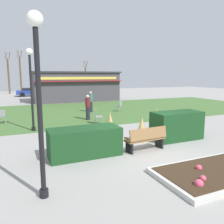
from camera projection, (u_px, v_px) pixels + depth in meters
name	position (u px, v px, depth m)	size (l,w,h in m)	color
ground_plane	(145.00, 150.00, 8.95)	(80.00, 80.00, 0.00)	#999691
lawn_patch	(76.00, 112.00, 18.54)	(36.00, 12.00, 0.01)	#446B33
park_bench	(146.00, 139.00, 8.82)	(1.73, 0.64, 0.95)	olive
hedge_left	(85.00, 142.00, 8.25)	(2.62, 1.10, 1.05)	#19421E
hedge_right	(177.00, 125.00, 10.42)	(2.33, 1.10, 1.30)	#19421E
ornamental_grass_behind_left	(110.00, 126.00, 10.17)	(0.61, 0.61, 1.35)	tan
ornamental_grass_behind_right	(156.00, 121.00, 11.30)	(0.56, 0.56, 1.38)	tan
ornamental_grass_behind_center	(142.00, 129.00, 10.14)	(0.69, 0.69, 1.10)	tan
lamppost_near	(38.00, 86.00, 5.06)	(0.36, 0.36, 4.34)	black
lamppost_mid	(31.00, 80.00, 11.66)	(0.36, 0.36, 4.34)	black
trash_bin	(182.00, 128.00, 10.72)	(0.52, 0.52, 0.93)	#2D4233
food_kiosk	(75.00, 86.00, 26.50)	(9.94, 4.75, 3.42)	#47424C
cafe_chair_west	(119.00, 105.00, 18.53)	(0.62, 0.62, 0.89)	gray
cafe_chair_east	(2.00, 115.00, 13.73)	(0.50, 0.50, 0.89)	gray
cafe_chair_center	(97.00, 115.00, 13.77)	(0.54, 0.54, 0.89)	gray
person_strolling	(88.00, 107.00, 14.98)	(0.34, 0.34, 1.69)	#23232D
person_standing	(91.00, 102.00, 18.18)	(0.34, 0.34, 1.69)	#23232D
parked_car_west_slot	(31.00, 92.00, 32.67)	(4.27, 2.18, 1.20)	navy
tree_left_bg	(9.00, 75.00, 36.01)	(0.91, 0.96, 6.68)	brown
tree_right_bg	(86.00, 78.00, 41.82)	(0.91, 0.96, 5.67)	brown
tree_center_bg	(21.00, 74.00, 38.33)	(0.91, 0.96, 7.17)	brown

